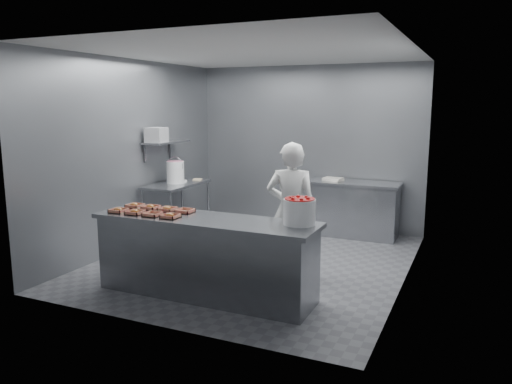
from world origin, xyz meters
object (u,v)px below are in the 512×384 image
at_px(tray_0, 118,210).
at_px(tray_7, 185,211).
at_px(service_counter, 205,257).
at_px(strawberry_tub, 299,210).
at_px(glaze_bucket, 175,172).
at_px(tray_1, 135,212).
at_px(tray_5, 151,207).
at_px(back_counter, 353,209).
at_px(tray_6, 168,209).
at_px(tray_3, 170,216).
at_px(worker, 291,210).
at_px(tray_2, 153,214).
at_px(tray_4, 135,205).
at_px(prep_table, 177,202).
at_px(appliance, 156,135).

bearing_deg(tray_0, tray_7, 22.75).
relative_size(service_counter, tray_0, 13.88).
height_order(strawberry_tub, glaze_bucket, glaze_bucket).
relative_size(tray_1, glaze_bucket, 0.44).
xyz_separation_m(tray_5, tray_7, (0.48, 0.00, -0.00)).
distance_m(back_counter, tray_6, 3.47).
xyz_separation_m(tray_3, tray_5, (-0.48, 0.30, 0.00)).
relative_size(service_counter, worker, 1.53).
bearing_deg(tray_2, tray_6, 90.57).
bearing_deg(tray_3, tray_5, 147.72).
xyz_separation_m(service_counter, strawberry_tub, (1.06, 0.15, 0.60)).
xyz_separation_m(tray_1, tray_5, (0.00, 0.30, 0.00)).
bearing_deg(tray_2, tray_0, -180.00).
height_order(tray_1, tray_3, same).
distance_m(service_counter, tray_6, 0.77).
relative_size(tray_4, glaze_bucket, 0.44).
bearing_deg(worker, tray_4, 12.08).
relative_size(prep_table, tray_7, 6.40).
height_order(tray_6, worker, worker).
distance_m(tray_7, strawberry_tub, 1.41).
bearing_deg(glaze_bucket, service_counter, -49.59).
distance_m(back_counter, tray_0, 3.96).
bearing_deg(tray_1, worker, 38.25).
relative_size(tray_3, tray_5, 1.00).
distance_m(tray_5, worker, 1.71).
relative_size(prep_table, appliance, 3.97).
height_order(tray_7, strawberry_tub, strawberry_tub).
relative_size(back_counter, tray_6, 8.01).
xyz_separation_m(prep_table, glaze_bucket, (-0.01, 0.00, 0.49)).
relative_size(tray_4, strawberry_tub, 0.56).
distance_m(service_counter, glaze_bucket, 2.64).
relative_size(tray_0, tray_5, 1.00).
distance_m(back_counter, tray_1, 3.85).
bearing_deg(back_counter, tray_0, -120.09).
xyz_separation_m(service_counter, tray_0, (-1.07, -0.15, 0.47)).
relative_size(strawberry_tub, appliance, 1.11).
bearing_deg(tray_1, tray_7, 32.12).
bearing_deg(worker, tray_1, 23.67).
height_order(service_counter, tray_2, tray_2).
height_order(service_counter, tray_1, tray_1).
xyz_separation_m(prep_table, strawberry_tub, (2.71, -1.80, 0.46)).
xyz_separation_m(service_counter, tray_5, (-0.83, 0.15, 0.47)).
bearing_deg(strawberry_tub, tray_1, -170.93).
bearing_deg(appliance, glaze_bucket, 51.60).
bearing_deg(tray_3, tray_0, 180.00).
relative_size(service_counter, tray_3, 13.88).
bearing_deg(tray_6, tray_1, -128.36).
bearing_deg(tray_6, strawberry_tub, -0.06).
xyz_separation_m(tray_0, tray_4, (0.00, 0.30, 0.00)).
distance_m(tray_0, tray_7, 0.78).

